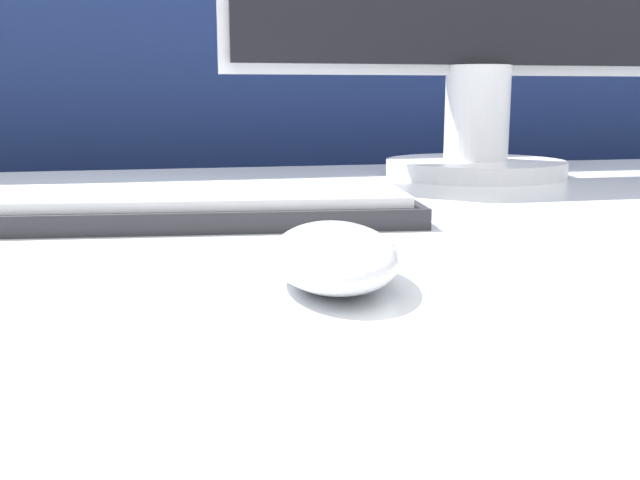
{
  "coord_description": "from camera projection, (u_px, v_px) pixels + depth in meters",
  "views": [
    {
      "loc": [
        -0.14,
        -0.58,
        0.88
      ],
      "look_at": [
        -0.04,
        -0.17,
        0.79
      ],
      "focal_mm": 42.0,
      "sensor_mm": 36.0,
      "label": 1
    }
  ],
  "objects": [
    {
      "name": "partition_panel",
      "position": [
        245.0,
        226.0,
        1.2
      ],
      "size": [
        5.0,
        0.03,
        1.34
      ],
      "color": "navy",
      "rests_on": "ground_plane"
    },
    {
      "name": "computer_mouse_near",
      "position": [
        334.0,
        255.0,
        0.4
      ],
      "size": [
        0.08,
        0.13,
        0.03
      ],
      "rotation": [
        0.0,
        0.0,
        -0.14
      ],
      "color": "white",
      "rests_on": "desk"
    },
    {
      "name": "keyboard",
      "position": [
        177.0,
        207.0,
        0.6
      ],
      "size": [
        0.4,
        0.17,
        0.02
      ],
      "rotation": [
        0.0,
        0.0,
        -0.11
      ],
      "color": "#28282D",
      "rests_on": "desk"
    }
  ]
}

